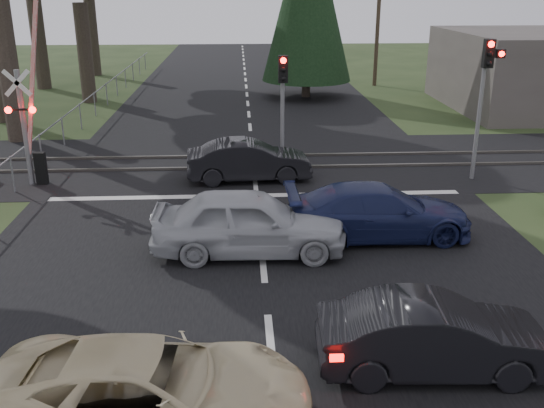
{
  "coord_description": "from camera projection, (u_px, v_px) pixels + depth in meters",
  "views": [
    {
      "loc": [
        -0.51,
        -9.99,
        6.35
      ],
      "look_at": [
        0.25,
        3.85,
        1.3
      ],
      "focal_mm": 40.0,
      "sensor_mm": 36.0,
      "label": 1
    }
  ],
  "objects": [
    {
      "name": "silver_car",
      "position": [
        249.0,
        222.0,
        14.93
      ],
      "size": [
        4.84,
        2.06,
        1.63
      ],
      "primitive_type": "imported",
      "rotation": [
        0.0,
        0.0,
        1.54
      ],
      "color": "#A9ADB2",
      "rests_on": "ground"
    },
    {
      "name": "crossing_signal",
      "position": [
        31.0,
        124.0,
        19.67
      ],
      "size": [
        1.62,
        0.38,
        6.96
      ],
      "color": "slate",
      "rests_on": "ground"
    },
    {
      "name": "cream_coupe",
      "position": [
        149.0,
        391.0,
        8.96
      ],
      "size": [
        5.0,
        2.59,
        1.35
      ],
      "primitive_type": "imported",
      "rotation": [
        0.0,
        0.0,
        1.5
      ],
      "color": "beige",
      "rests_on": "ground"
    },
    {
      "name": "utility_pole_mid",
      "position": [
        379.0,
        11.0,
        38.54
      ],
      "size": [
        1.8,
        0.26,
        9.0
      ],
      "color": "#4C3D2D",
      "rests_on": "ground"
    },
    {
      "name": "fence_left",
      "position": [
        102.0,
        110.0,
        32.27
      ],
      "size": [
        0.1,
        36.0,
        1.2
      ],
      "primitive_type": null,
      "color": "slate",
      "rests_on": "ground"
    },
    {
      "name": "utility_pole_far",
      "position": [
        325.0,
        1.0,
        61.99
      ],
      "size": [
        1.8,
        0.26,
        9.0
      ],
      "color": "#4C3D2D",
      "rests_on": "ground"
    },
    {
      "name": "rail_corridor",
      "position": [
        253.0,
        163.0,
        22.82
      ],
      "size": [
        120.0,
        8.0,
        0.01
      ],
      "primitive_type": "cube",
      "color": "black",
      "rests_on": "ground"
    },
    {
      "name": "blue_sedan",
      "position": [
        378.0,
        212.0,
        15.91
      ],
      "size": [
        4.94,
        2.09,
        1.42
      ],
      "primitive_type": "imported",
      "rotation": [
        0.0,
        0.0,
        1.59
      ],
      "color": "#171E47",
      "rests_on": "ground"
    },
    {
      "name": "dark_car_far",
      "position": [
        249.0,
        161.0,
        20.56
      ],
      "size": [
        4.27,
        1.72,
        1.38
      ],
      "primitive_type": "imported",
      "rotation": [
        0.0,
        0.0,
        1.63
      ],
      "color": "black",
      "rests_on": "ground"
    },
    {
      "name": "traffic_signal_right",
      "position": [
        486.0,
        83.0,
        19.71
      ],
      "size": [
        0.68,
        0.48,
        4.7
      ],
      "color": "slate",
      "rests_on": "ground"
    },
    {
      "name": "dark_hatchback",
      "position": [
        435.0,
        337.0,
        10.36
      ],
      "size": [
        4.09,
        1.59,
        1.33
      ],
      "primitive_type": "imported",
      "rotation": [
        0.0,
        0.0,
        1.52
      ],
      "color": "black",
      "rests_on": "ground"
    },
    {
      "name": "road",
      "position": [
        255.0,
        179.0,
        20.95
      ],
      "size": [
        14.0,
        100.0,
        0.01
      ],
      "primitive_type": "cube",
      "color": "black",
      "rests_on": "ground"
    },
    {
      "name": "rail_near",
      "position": [
        254.0,
        167.0,
        22.06
      ],
      "size": [
        120.0,
        0.12,
        0.1
      ],
      "primitive_type": "cube",
      "color": "#59544C",
      "rests_on": "ground"
    },
    {
      "name": "stop_line",
      "position": [
        257.0,
        195.0,
        19.26
      ],
      "size": [
        13.0,
        0.35,
        0.0
      ],
      "primitive_type": "cube",
      "color": "silver",
      "rests_on": "ground"
    },
    {
      "name": "ground",
      "position": [
        270.0,
        337.0,
        11.57
      ],
      "size": [
        120.0,
        120.0,
        0.0
      ],
      "primitive_type": "plane",
      "color": "#243418",
      "rests_on": "ground"
    },
    {
      "name": "rail_far",
      "position": [
        253.0,
        156.0,
        23.56
      ],
      "size": [
        120.0,
        0.12,
        0.1
      ],
      "primitive_type": "cube",
      "color": "#59544C",
      "rests_on": "ground"
    },
    {
      "name": "traffic_signal_center",
      "position": [
        283.0,
        94.0,
        20.68
      ],
      "size": [
        0.32,
        0.48,
        4.1
      ],
      "color": "slate",
      "rests_on": "ground"
    }
  ]
}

